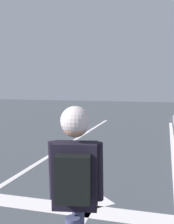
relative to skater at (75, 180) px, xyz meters
The scene contains 3 objects.
stop_bar 2.04m from the skater, 107.88° to the left, with size 3.16×0.40×0.01m, color silver.
lane_arrow_head 2.26m from the skater, 100.90° to the left, with size 0.56×0.44×0.01m, color silver.
skater is the anchor object (origin of this frame).
Camera 1 is at (2.84, 2.75, 1.83)m, focal length 44.91 mm.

